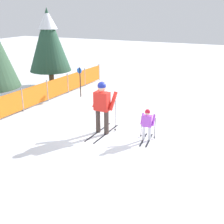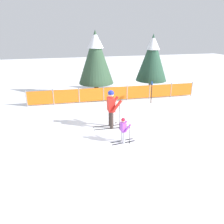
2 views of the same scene
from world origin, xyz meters
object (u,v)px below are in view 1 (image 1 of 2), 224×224
Objects in this scene: skier_adult at (102,103)px; trail_marker at (80,79)px; conifer_far at (49,39)px; skier_child at (147,122)px; safety_fence at (35,95)px.

skier_adult is 1.26× the size of trail_marker.
conifer_far is at bearing 52.70° from skier_adult.
skier_child is 0.26× the size of conifer_far.
safety_fence is 2.66× the size of conifer_far.
safety_fence is at bearing 73.50° from skier_adult.
skier_adult reaches higher than safety_fence.
safety_fence is 2.37m from trail_marker.
skier_adult is 4.56m from trail_marker.
skier_child is 8.65m from conifer_far.
skier_adult is at bearing -138.96° from trail_marker.
conifer_far is at bearing 66.66° from trail_marker.
skier_adult is 0.16× the size of safety_fence.
trail_marker is (-1.11, -2.57, -1.70)m from conifer_far.
safety_fence is at bearing -154.56° from conifer_far.
trail_marker reaches higher than skier_child.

